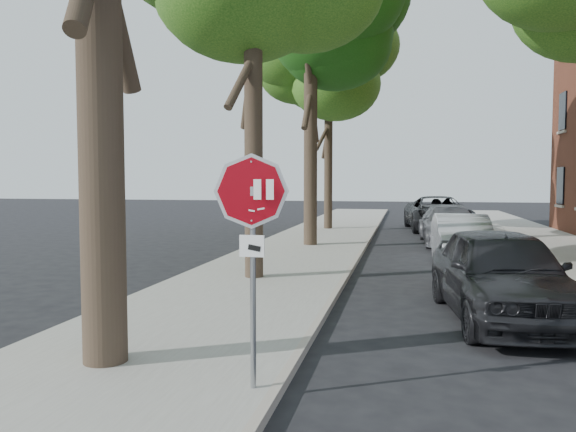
# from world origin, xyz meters

# --- Properties ---
(ground) EXTENTS (120.00, 120.00, 0.00)m
(ground) POSITION_xyz_m (0.00, 0.00, 0.00)
(ground) COLOR black
(ground) RESTS_ON ground
(sidewalk_left) EXTENTS (4.00, 55.00, 0.12)m
(sidewalk_left) POSITION_xyz_m (-2.50, 12.00, 0.06)
(sidewalk_left) COLOR gray
(sidewalk_left) RESTS_ON ground
(curb_left) EXTENTS (0.12, 55.00, 0.13)m
(curb_left) POSITION_xyz_m (-0.45, 12.00, 0.07)
(curb_left) COLOR #9E9384
(curb_left) RESTS_ON ground
(curb_right) EXTENTS (0.12, 55.00, 0.13)m
(curb_right) POSITION_xyz_m (3.95, 12.00, 0.07)
(curb_right) COLOR #9E9384
(curb_right) RESTS_ON ground
(stop_sign) EXTENTS (0.76, 0.34, 2.61)m
(stop_sign) POSITION_xyz_m (-0.70, -0.03, 1.95)
(stop_sign) COLOR gray
(stop_sign) RESTS_ON sidewalk_left
(tree_mid_b) EXTENTS (5.88, 5.46, 10.36)m
(tree_mid_b) POSITION_xyz_m (-2.42, 14.12, 8.00)
(tree_mid_b) COLOR black
(tree_mid_b) RESTS_ON sidewalk_left
(tree_far) EXTENTS (5.29, 4.91, 9.33)m
(tree_far) POSITION_xyz_m (-2.72, 21.11, 7.21)
(tree_far) COLOR black
(tree_far) RESTS_ON sidewalk_left
(car_a) EXTENTS (2.41, 4.94, 1.62)m
(car_a) POSITION_xyz_m (2.60, 4.31, 0.81)
(car_a) COLOR black
(car_a) RESTS_ON ground
(car_b) EXTENTS (1.65, 4.37, 1.42)m
(car_b) POSITION_xyz_m (2.60, 11.26, 0.71)
(car_b) COLOR #B1B3B9
(car_b) RESTS_ON ground
(car_c) EXTENTS (2.29, 5.18, 1.48)m
(car_c) POSITION_xyz_m (2.60, 16.27, 0.74)
(car_c) COLOR #535459
(car_c) RESTS_ON ground
(car_d) EXTENTS (3.30, 6.23, 1.67)m
(car_d) POSITION_xyz_m (2.50, 22.12, 0.83)
(car_d) COLOR black
(car_d) RESTS_ON ground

